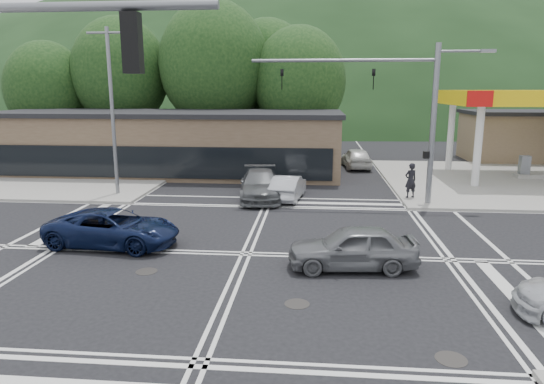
# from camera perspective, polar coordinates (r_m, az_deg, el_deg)

# --- Properties ---
(ground) EXTENTS (120.00, 120.00, 0.00)m
(ground) POSITION_cam_1_polar(r_m,az_deg,el_deg) (17.67, -3.07, -7.28)
(ground) COLOR black
(ground) RESTS_ON ground
(sidewalk_ne) EXTENTS (16.00, 16.00, 0.15)m
(sidewalk_ne) POSITION_cam_1_polar(r_m,az_deg,el_deg) (34.40, 26.50, 1.13)
(sidewalk_ne) COLOR gray
(sidewalk_ne) RESTS_ON ground
(sidewalk_nw) EXTENTS (16.00, 16.00, 0.15)m
(sidewalk_nw) POSITION_cam_1_polar(r_m,az_deg,el_deg) (36.45, -23.51, 1.95)
(sidewalk_nw) COLOR gray
(sidewalk_nw) RESTS_ON ground
(convenience_store) EXTENTS (10.00, 6.00, 3.80)m
(convenience_store) POSITION_cam_1_polar(r_m,az_deg,el_deg) (45.23, 28.13, 5.65)
(convenience_store) COLOR #846B4F
(convenience_store) RESTS_ON ground
(commercial_row) EXTENTS (24.00, 8.00, 4.00)m
(commercial_row) POSITION_cam_1_polar(r_m,az_deg,el_deg) (35.29, -12.13, 5.54)
(commercial_row) COLOR brown
(commercial_row) RESTS_ON ground
(hill_north) EXTENTS (252.00, 126.00, 140.00)m
(hill_north) POSITION_cam_1_polar(r_m,az_deg,el_deg) (106.68, 3.88, 8.90)
(hill_north) COLOR black
(hill_north) RESTS_ON ground
(tree_n_a) EXTENTS (8.00, 8.00, 11.75)m
(tree_n_a) POSITION_cam_1_polar(r_m,az_deg,el_deg) (43.72, -17.41, 13.23)
(tree_n_a) COLOR #382619
(tree_n_a) RESTS_ON ground
(tree_n_b) EXTENTS (9.00, 9.00, 12.98)m
(tree_n_b) POSITION_cam_1_polar(r_m,az_deg,el_deg) (41.41, -6.83, 14.68)
(tree_n_b) COLOR #382619
(tree_n_b) RESTS_ON ground
(tree_n_c) EXTENTS (7.60, 7.60, 10.87)m
(tree_n_c) POSITION_cam_1_polar(r_m,az_deg,el_deg) (40.52, 3.21, 12.96)
(tree_n_c) COLOR #382619
(tree_n_c) RESTS_ON ground
(tree_n_d) EXTENTS (6.80, 6.80, 9.76)m
(tree_n_d) POSITION_cam_1_polar(r_m,az_deg,el_deg) (45.42, -24.93, 10.96)
(tree_n_d) COLOR #382619
(tree_n_d) RESTS_ON ground
(tree_n_e) EXTENTS (8.40, 8.40, 11.98)m
(tree_n_e) POSITION_cam_1_polar(r_m,az_deg,el_deg) (44.73, -0.55, 13.73)
(tree_n_e) COLOR #382619
(tree_n_e) RESTS_ON ground
(streetlight_nw) EXTENTS (2.50, 0.25, 9.00)m
(streetlight_nw) POSITION_cam_1_polar(r_m,az_deg,el_deg) (27.72, -18.21, 9.83)
(streetlight_nw) COLOR slate
(streetlight_nw) RESTS_ON ground
(signal_mast_ne) EXTENTS (11.65, 0.30, 8.00)m
(signal_mast_ne) POSITION_cam_1_polar(r_m,az_deg,el_deg) (25.11, 15.75, 9.86)
(signal_mast_ne) COLOR slate
(signal_mast_ne) RESTS_ON ground
(car_blue_west) EXTENTS (5.17, 2.76, 1.38)m
(car_blue_west) POSITION_cam_1_polar(r_m,az_deg,el_deg) (19.30, -18.21, -4.05)
(car_blue_west) COLOR #0C1535
(car_blue_west) RESTS_ON ground
(car_grey_center) EXTENTS (4.38, 2.07, 1.45)m
(car_grey_center) POSITION_cam_1_polar(r_m,az_deg,el_deg) (16.29, 9.46, -6.45)
(car_grey_center) COLOR slate
(car_grey_center) RESTS_ON ground
(car_queue_a) EXTENTS (1.89, 4.14, 1.31)m
(car_queue_a) POSITION_cam_1_polar(r_m,az_deg,el_deg) (26.05, 1.90, 0.57)
(car_queue_a) COLOR #B3B6BB
(car_queue_a) RESTS_ON ground
(car_queue_b) EXTENTS (2.20, 4.63, 1.53)m
(car_queue_b) POSITION_cam_1_polar(r_m,az_deg,el_deg) (36.93, 9.89, 3.98)
(car_queue_b) COLOR silver
(car_queue_b) RESTS_ON ground
(car_northbound) EXTENTS (2.78, 5.51, 1.54)m
(car_northbound) POSITION_cam_1_polar(r_m,az_deg,el_deg) (26.16, -1.38, 0.87)
(car_northbound) COLOR #525557
(car_northbound) RESTS_ON ground
(pedestrian) EXTENTS (0.80, 0.67, 1.86)m
(pedestrian) POSITION_cam_1_polar(r_m,az_deg,el_deg) (26.74, 16.00, 1.33)
(pedestrian) COLOR black
(pedestrian) RESTS_ON sidewalk_ne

